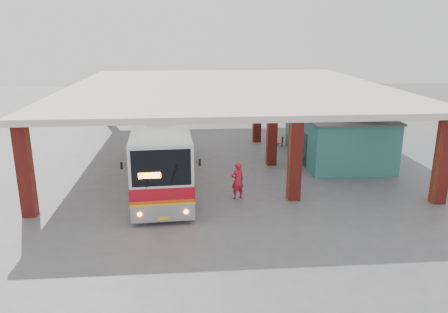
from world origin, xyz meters
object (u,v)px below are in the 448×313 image
Objects in this scene: coach_bus at (161,146)px; red_chair at (281,142)px; pedestrian at (237,181)px; motorcycle at (301,161)px.

coach_bus is 10.73m from red_chair.
coach_bus reaches higher than red_chair.
motorcycle is at bearing -153.84° from pedestrian.
red_chair is at bearing -18.21° from motorcycle.
coach_bus is at bearing -117.75° from red_chair.
coach_bus is 5.38m from pedestrian.
red_chair is (-0.11, 5.37, -0.14)m from motorcycle.
motorcycle is (8.43, 1.21, -1.44)m from coach_bus.
motorcycle reaches higher than red_chair.
pedestrian is (-4.49, -4.73, 0.47)m from motorcycle.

